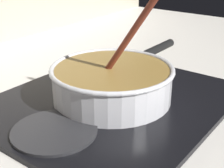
% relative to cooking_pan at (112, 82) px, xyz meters
% --- Properties ---
extents(ground, '(2.40, 1.60, 0.04)m').
position_rel_cooking_pan_xyz_m(ground, '(-0.09, -0.14, -0.08)').
color(ground, beige).
extents(hob_plate, '(0.56, 0.48, 0.01)m').
position_rel_cooking_pan_xyz_m(hob_plate, '(-0.00, 0.00, -0.05)').
color(hob_plate, black).
rests_on(hob_plate, ground).
extents(burner_ring, '(0.19, 0.19, 0.01)m').
position_rel_cooking_pan_xyz_m(burner_ring, '(-0.00, 0.00, -0.04)').
color(burner_ring, '#592D0C').
rests_on(burner_ring, hob_plate).
extents(spare_burner, '(0.17, 0.17, 0.01)m').
position_rel_cooking_pan_xyz_m(spare_burner, '(-0.19, 0.00, -0.04)').
color(spare_burner, '#262628').
rests_on(spare_burner, hob_plate).
extents(cooking_pan, '(0.43, 0.29, 0.31)m').
position_rel_cooking_pan_xyz_m(cooking_pan, '(0.00, 0.00, 0.00)').
color(cooking_pan, silver).
rests_on(cooking_pan, hob_plate).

